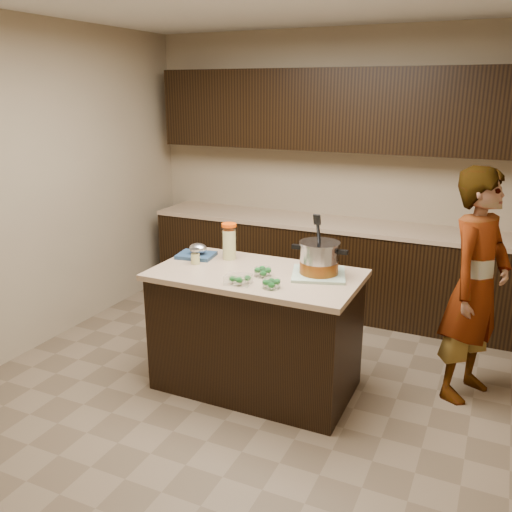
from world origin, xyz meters
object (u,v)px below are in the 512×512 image
(lemonade_pitcher, at_px, (229,243))
(island, at_px, (256,330))
(person, at_px, (476,286))
(stock_pot, at_px, (319,260))

(lemonade_pitcher, bearing_deg, island, -32.66)
(island, xyz_separation_m, person, (1.42, 0.56, 0.38))
(island, xyz_separation_m, lemonade_pitcher, (-0.32, 0.20, 0.57))
(person, bearing_deg, island, 134.26)
(island, bearing_deg, lemonade_pitcher, 147.34)
(stock_pot, bearing_deg, person, 22.37)
(island, height_order, stock_pot, stock_pot)
(island, relative_size, person, 0.88)
(person, bearing_deg, lemonade_pitcher, 124.41)
(lemonade_pitcher, bearing_deg, stock_pot, -6.56)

